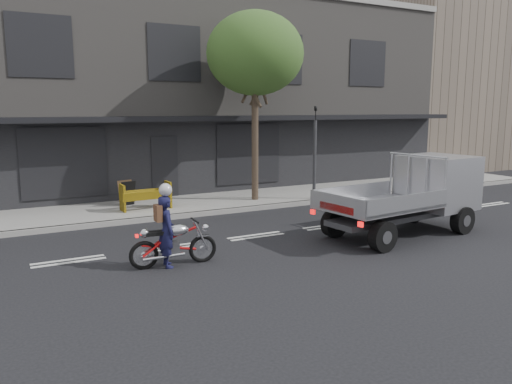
% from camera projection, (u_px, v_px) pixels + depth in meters
% --- Properties ---
extents(ground, '(80.00, 80.00, 0.00)m').
position_uv_depth(ground, '(256.00, 236.00, 13.50)').
color(ground, black).
rests_on(ground, ground).
extents(sidewalk, '(32.00, 3.20, 0.15)m').
position_uv_depth(sidewalk, '(193.00, 204.00, 17.58)').
color(sidewalk, gray).
rests_on(sidewalk, ground).
extents(kerb, '(32.00, 0.20, 0.15)m').
position_uv_depth(kerb, '(211.00, 213.00, 16.18)').
color(kerb, gray).
rests_on(kerb, ground).
extents(building_main, '(26.00, 10.00, 8.00)m').
position_uv_depth(building_main, '(139.00, 95.00, 22.67)').
color(building_main, slate).
rests_on(building_main, ground).
extents(building_neighbour, '(14.00, 10.00, 10.00)m').
position_uv_depth(building_neighbour, '(449.00, 83.00, 31.77)').
color(building_neighbour, brown).
rests_on(building_neighbour, ground).
extents(street_tree, '(3.40, 3.40, 6.74)m').
position_uv_depth(street_tree, '(255.00, 54.00, 17.30)').
color(street_tree, '#382B21').
rests_on(street_tree, ground).
extents(traffic_light_pole, '(0.12, 0.12, 3.50)m').
position_uv_depth(traffic_light_pole, '(315.00, 158.00, 18.09)').
color(traffic_light_pole, '#2D2D30').
rests_on(traffic_light_pole, ground).
extents(motorcycle, '(1.95, 0.57, 1.00)m').
position_uv_depth(motorcycle, '(174.00, 243.00, 10.91)').
color(motorcycle, black).
rests_on(motorcycle, ground).
extents(rider, '(0.42, 0.60, 1.57)m').
position_uv_depth(rider, '(167.00, 231.00, 10.79)').
color(rider, '#141438').
rests_on(rider, ground).
extents(flatbed_ute, '(4.90, 2.39, 2.19)m').
position_uv_depth(flatbed_ute, '(427.00, 186.00, 14.01)').
color(flatbed_ute, black).
rests_on(flatbed_ute, ground).
extents(construction_barrier, '(1.66, 0.73, 0.91)m').
position_uv_depth(construction_barrier, '(148.00, 197.00, 16.09)').
color(construction_barrier, '#E0AE0B').
rests_on(construction_barrier, sidewalk).
extents(sandwich_board, '(0.61, 0.49, 0.84)m').
position_uv_depth(sandwich_board, '(128.00, 193.00, 16.89)').
color(sandwich_board, black).
rests_on(sandwich_board, sidewalk).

